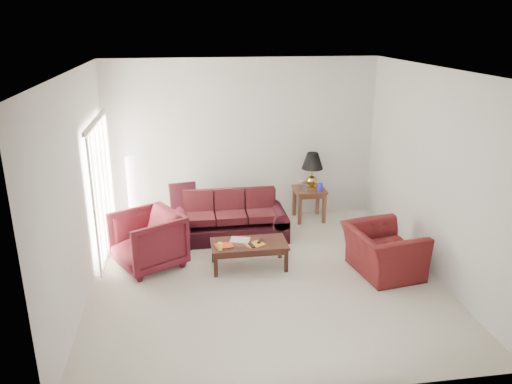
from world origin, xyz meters
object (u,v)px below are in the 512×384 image
coffee_table (249,255)px  end_table (309,204)px  armchair_right (383,251)px  armchair_left (148,240)px  floor_lamp (134,195)px  sofa (230,217)px

coffee_table → end_table: bearing=27.6°
armchair_right → armchair_left: bearing=69.1°
end_table → floor_lamp: size_ratio=0.44×
armchair_right → coffee_table: size_ratio=0.94×
floor_lamp → coffee_table: 2.51m
floor_lamp → coffee_table: bearing=-41.9°
sofa → armchair_right: (2.13, -1.57, -0.05)m
sofa → armchair_left: armchair_left is taller
end_table → armchair_left: bearing=-152.5°
end_table → armchair_left: 3.29m
sofa → armchair_right: sofa is taller
end_table → coffee_table: 2.26m
armchair_left → coffee_table: (1.53, -0.26, -0.23)m
end_table → armchair_right: bearing=-75.9°
armchair_right → coffee_table: (-1.96, 0.47, -0.15)m
end_table → armchair_right: armchair_right is taller
end_table → floor_lamp: bearing=-177.5°
armchair_left → sofa: bearing=92.4°
sofa → coffee_table: bearing=-86.6°
sofa → armchair_right: size_ratio=1.80×
end_table → armchair_left: (-2.92, -1.52, 0.12)m
sofa → armchair_right: bearing=-42.0°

